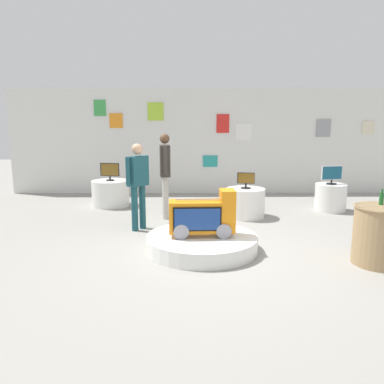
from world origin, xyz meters
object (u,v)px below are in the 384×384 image
(tv_on_center_rear, at_px, (246,180))
(shopper_browsing_near_truck, at_px, (165,169))
(main_display_pedestal, at_px, (202,243))
(display_pedestal_left_rear, at_px, (330,197))
(side_table_round, at_px, (380,235))
(shopper_browsing_rear, at_px, (138,180))
(display_pedestal_center_rear, at_px, (245,203))
(tv_on_right_rear, at_px, (110,171))
(bottle_on_side_table, at_px, (382,198))
(tv_on_left_rear, at_px, (332,174))
(display_pedestal_right_rear, at_px, (111,193))
(novelty_firetruck_tv, at_px, (203,217))

(tv_on_center_rear, distance_m, shopper_browsing_near_truck, 1.70)
(main_display_pedestal, bearing_deg, display_pedestal_left_rear, 41.50)
(side_table_round, distance_m, shopper_browsing_rear, 4.05)
(shopper_browsing_rear, bearing_deg, display_pedestal_center_rear, 23.62)
(shopper_browsing_rear, bearing_deg, tv_on_right_rear, 114.36)
(main_display_pedestal, height_order, shopper_browsing_rear, shopper_browsing_rear)
(shopper_browsing_rear, bearing_deg, main_display_pedestal, -46.31)
(side_table_round, height_order, bottle_on_side_table, bottle_on_side_table)
(tv_on_left_rear, bearing_deg, display_pedestal_center_rear, -164.77)
(display_pedestal_left_rear, height_order, shopper_browsing_near_truck, shopper_browsing_near_truck)
(tv_on_right_rear, bearing_deg, display_pedestal_center_rear, -20.28)
(shopper_browsing_near_truck, bearing_deg, tv_on_left_rear, 9.25)
(bottle_on_side_table, bearing_deg, tv_on_left_rear, 80.91)
(display_pedestal_right_rear, distance_m, shopper_browsing_rear, 2.35)
(display_pedestal_left_rear, height_order, side_table_round, side_table_round)
(display_pedestal_center_rear, relative_size, display_pedestal_right_rear, 0.91)
(main_display_pedestal, distance_m, tv_on_left_rear, 4.08)
(display_pedestal_center_rear, height_order, side_table_round, side_table_round)
(tv_on_left_rear, distance_m, display_pedestal_right_rear, 5.13)
(novelty_firetruck_tv, relative_size, tv_on_left_rear, 2.00)
(main_display_pedestal, relative_size, tv_on_right_rear, 3.76)
(tv_on_left_rear, bearing_deg, shopper_browsing_rear, -160.35)
(tv_on_center_rear, bearing_deg, main_display_pedestal, -115.38)
(main_display_pedestal, bearing_deg, display_pedestal_right_rear, 122.43)
(display_pedestal_left_rear, bearing_deg, bottle_on_side_table, -99.09)
(display_pedestal_left_rear, height_order, display_pedestal_right_rear, same)
(tv_on_right_rear, height_order, bottle_on_side_table, bottle_on_side_table)
(side_table_round, bearing_deg, tv_on_left_rear, 80.68)
(display_pedestal_right_rear, distance_m, bottle_on_side_table, 5.93)
(display_pedestal_left_rear, height_order, tv_on_right_rear, tv_on_right_rear)
(main_display_pedestal, relative_size, display_pedestal_left_rear, 2.53)
(display_pedestal_left_rear, distance_m, tv_on_left_rear, 0.53)
(display_pedestal_left_rear, bearing_deg, tv_on_right_rear, 173.48)
(tv_on_right_rear, relative_size, shopper_browsing_rear, 0.29)
(main_display_pedestal, height_order, shopper_browsing_near_truck, shopper_browsing_near_truck)
(display_pedestal_center_rear, xyz_separation_m, tv_on_center_rear, (0.00, -0.00, 0.48))
(tv_on_right_rear, height_order, side_table_round, tv_on_right_rear)
(tv_on_left_rear, xyz_separation_m, bottle_on_side_table, (-0.50, -3.15, 0.09))
(tv_on_left_rear, xyz_separation_m, shopper_browsing_near_truck, (-3.69, -0.60, 0.19))
(bottle_on_side_table, bearing_deg, display_pedestal_left_rear, 80.91)
(tv_on_center_rear, xyz_separation_m, side_table_round, (1.47, -2.72, -0.37))
(shopper_browsing_near_truck, xyz_separation_m, shopper_browsing_rear, (-0.45, -0.88, -0.09))
(tv_on_left_rear, xyz_separation_m, display_pedestal_center_rear, (-2.01, -0.55, -0.53))
(display_pedestal_right_rear, height_order, bottle_on_side_table, bottle_on_side_table)
(side_table_round, relative_size, shopper_browsing_near_truck, 0.47)
(side_table_round, bearing_deg, display_pedestal_center_rear, 118.40)
(display_pedestal_left_rear, distance_m, display_pedestal_center_rear, 2.08)
(display_pedestal_right_rear, bearing_deg, tv_on_left_rear, -6.62)
(tv_on_center_rear, xyz_separation_m, shopper_browsing_near_truck, (-1.68, -0.05, 0.23))
(main_display_pedestal, height_order, bottle_on_side_table, bottle_on_side_table)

